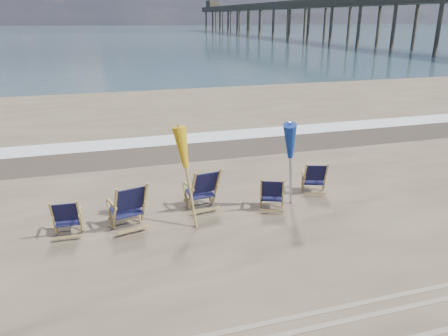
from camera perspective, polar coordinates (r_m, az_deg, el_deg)
The scene contains 11 objects.
ocean at distance 135.20m, azimuth -16.62°, elevation 16.56°, with size 400.00×400.00×0.00m, color #36505A.
surf_foam at distance 16.24m, azimuth -6.37°, elevation 3.75°, with size 200.00×1.40×0.01m, color silver.
wet_sand_strip at distance 14.83m, azimuth -5.25°, elevation 2.29°, with size 200.00×2.60×0.00m, color #42362A.
beach_chair_0 at distance 9.33m, azimuth -18.36°, elevation -6.13°, with size 0.57×0.65×0.90m, color #121235, non-canonical shape.
beach_chair_1 at distance 9.33m, azimuth -10.34°, elevation -4.69°, with size 0.72×0.81×1.12m, color #121235, non-canonical shape.
beach_chair_2 at distance 10.08m, azimuth -0.94°, elevation -2.60°, with size 0.70×0.78×1.09m, color #121235, non-canonical shape.
beach_chair_3 at distance 10.03m, azimuth 7.68°, elevation -3.53°, with size 0.57×0.64×0.88m, color #121235, non-canonical shape.
beach_chair_4 at distance 11.18m, azimuth 13.10°, elevation -1.35°, with size 0.59×0.66×0.92m, color #121235, non-canonical shape.
umbrella_yellow at distance 8.96m, azimuth -4.75°, elevation 1.99°, with size 0.30×0.30×2.17m.
umbrella_blue at distance 9.90m, azimuth 8.88°, elevation 3.66°, with size 0.30×0.30×2.20m.
fishing_pier at distance 90.82m, azimuth 10.17°, elevation 19.08°, with size 4.40×140.00×9.30m, color #4A4236, non-canonical shape.
Camera 1 is at (-2.87, -7.10, 4.28)m, focal length 35.00 mm.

